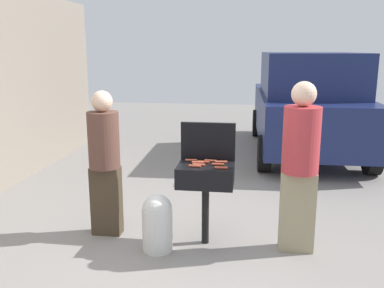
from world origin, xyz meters
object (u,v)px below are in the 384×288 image
at_px(person_left, 105,158).
at_px(person_right, 300,162).
at_px(hot_dog_5, 198,162).
at_px(parked_minivan, 307,103).
at_px(hot_dog_8, 191,160).
at_px(hot_dog_7, 221,162).
at_px(hot_dog_1, 199,165).
at_px(hot_dog_6, 195,166).
at_px(propane_tank, 157,222).
at_px(hot_dog_3, 203,162).
at_px(bbq_grill, 206,178).
at_px(hot_dog_2, 221,168).
at_px(hot_dog_0, 218,164).
at_px(hot_dog_4, 210,161).

relative_size(person_left, person_right, 0.93).
height_order(hot_dog_5, parked_minivan, parked_minivan).
height_order(hot_dog_8, person_right, person_right).
bearing_deg(hot_dog_7, hot_dog_1, -146.77).
bearing_deg(hot_dog_6, parked_minivan, 69.72).
height_order(hot_dog_1, person_left, person_left).
bearing_deg(propane_tank, hot_dog_3, 35.78).
height_order(bbq_grill, hot_dog_1, hot_dog_1).
bearing_deg(hot_dog_1, propane_tank, -154.06).
relative_size(hot_dog_6, person_right, 0.07).
relative_size(hot_dog_1, hot_dog_2, 1.00).
bearing_deg(bbq_grill, hot_dog_1, -148.52).
distance_m(hot_dog_1, hot_dog_8, 0.20).
bearing_deg(hot_dog_1, person_left, 173.26).
bearing_deg(hot_dog_7, person_left, -179.16).
bearing_deg(hot_dog_0, hot_dog_5, 168.16).
distance_m(person_left, person_right, 2.12).
xyz_separation_m(hot_dog_1, hot_dog_7, (0.22, 0.15, 0.00)).
distance_m(hot_dog_6, parked_minivan, 4.82).
bearing_deg(hot_dog_4, hot_dog_0, -56.30).
height_order(hot_dog_8, propane_tank, hot_dog_8).
distance_m(hot_dog_2, hot_dog_4, 0.30).
height_order(bbq_grill, hot_dog_2, hot_dog_2).
distance_m(hot_dog_3, hot_dog_8, 0.15).
bearing_deg(propane_tank, bbq_grill, 26.75).
xyz_separation_m(hot_dog_3, parked_minivan, (1.60, 4.34, 0.12)).
distance_m(propane_tank, person_left, 0.94).
distance_m(hot_dog_4, person_left, 1.19).
bearing_deg(hot_dog_3, person_left, 179.59).
height_order(bbq_grill, hot_dog_0, hot_dog_0).
distance_m(hot_dog_4, propane_tank, 0.87).
distance_m(bbq_grill, person_left, 1.16).
bearing_deg(hot_dog_3, hot_dog_1, -104.84).
distance_m(bbq_grill, hot_dog_2, 0.26).
relative_size(hot_dog_0, hot_dog_3, 1.00).
xyz_separation_m(hot_dog_0, person_right, (0.84, -0.02, 0.07)).
xyz_separation_m(hot_dog_1, propane_tank, (-0.41, -0.20, -0.58)).
distance_m(hot_dog_5, parked_minivan, 4.68).
distance_m(hot_dog_2, hot_dog_8, 0.43).
height_order(hot_dog_6, hot_dog_7, same).
relative_size(hot_dog_5, hot_dog_7, 1.00).
bearing_deg(hot_dog_7, person_right, -8.71).
distance_m(hot_dog_5, person_right, 1.07).
xyz_separation_m(hot_dog_3, propane_tank, (-0.45, -0.32, -0.58)).
bearing_deg(parked_minivan, hot_dog_1, 68.25).
xyz_separation_m(bbq_grill, hot_dog_0, (0.13, 0.00, 0.15)).
bearing_deg(hot_dog_0, hot_dog_3, 155.02).
xyz_separation_m(hot_dog_8, person_right, (1.14, -0.15, 0.07)).
distance_m(hot_dog_2, person_right, 0.81).
xyz_separation_m(propane_tank, person_left, (-0.67, 0.33, 0.58)).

